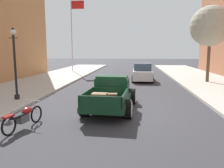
{
  "coord_description": "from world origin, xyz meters",
  "views": [
    {
      "loc": [
        0.81,
        -10.29,
        2.77
      ],
      "look_at": [
        -0.39,
        1.61,
        1.0
      ],
      "focal_mm": 36.09,
      "sensor_mm": 36.0,
      "label": 1
    }
  ],
  "objects_px": {
    "car_background_white": "(142,73)",
    "street_tree_second": "(210,26)",
    "street_lamp_near": "(15,58)",
    "flagpole": "(73,27)",
    "motorcycle_parked": "(24,117)",
    "hotrod_truck_dark_green": "(112,93)"
  },
  "relations": [
    {
      "from": "flagpole",
      "to": "street_tree_second",
      "type": "bearing_deg",
      "value": -32.35
    },
    {
      "from": "street_lamp_near",
      "to": "flagpole",
      "type": "relative_size",
      "value": 0.42
    },
    {
      "from": "street_lamp_near",
      "to": "street_tree_second",
      "type": "bearing_deg",
      "value": 33.71
    },
    {
      "from": "motorcycle_parked",
      "to": "street_lamp_near",
      "type": "height_order",
      "value": "street_lamp_near"
    },
    {
      "from": "motorcycle_parked",
      "to": "street_tree_second",
      "type": "bearing_deg",
      "value": 50.87
    },
    {
      "from": "flagpole",
      "to": "street_tree_second",
      "type": "height_order",
      "value": "flagpole"
    },
    {
      "from": "hotrod_truck_dark_green",
      "to": "car_background_white",
      "type": "relative_size",
      "value": 1.16
    },
    {
      "from": "motorcycle_parked",
      "to": "flagpole",
      "type": "relative_size",
      "value": 0.23
    },
    {
      "from": "street_lamp_near",
      "to": "hotrod_truck_dark_green",
      "type": "bearing_deg",
      "value": -8.95
    },
    {
      "from": "street_lamp_near",
      "to": "flagpole",
      "type": "xyz_separation_m",
      "value": [
        -1.49,
        17.34,
        3.39
      ]
    },
    {
      "from": "car_background_white",
      "to": "flagpole",
      "type": "distance_m",
      "value": 12.69
    },
    {
      "from": "motorcycle_parked",
      "to": "street_lamp_near",
      "type": "relative_size",
      "value": 0.54
    },
    {
      "from": "car_background_white",
      "to": "street_tree_second",
      "type": "bearing_deg",
      "value": -10.81
    },
    {
      "from": "hotrod_truck_dark_green",
      "to": "street_lamp_near",
      "type": "bearing_deg",
      "value": 171.05
    },
    {
      "from": "flagpole",
      "to": "car_background_white",
      "type": "bearing_deg",
      "value": -42.51
    },
    {
      "from": "street_lamp_near",
      "to": "motorcycle_parked",
      "type": "bearing_deg",
      "value": -58.88
    },
    {
      "from": "motorcycle_parked",
      "to": "car_background_white",
      "type": "distance_m",
      "value": 14.3
    },
    {
      "from": "motorcycle_parked",
      "to": "car_background_white",
      "type": "relative_size",
      "value": 0.48
    },
    {
      "from": "hotrod_truck_dark_green",
      "to": "car_background_white",
      "type": "distance_m",
      "value": 10.45
    },
    {
      "from": "car_background_white",
      "to": "street_tree_second",
      "type": "distance_m",
      "value": 6.89
    },
    {
      "from": "hotrod_truck_dark_green",
      "to": "street_tree_second",
      "type": "distance_m",
      "value": 12.45
    },
    {
      "from": "hotrod_truck_dark_green",
      "to": "flagpole",
      "type": "distance_m",
      "value": 20.04
    }
  ]
}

